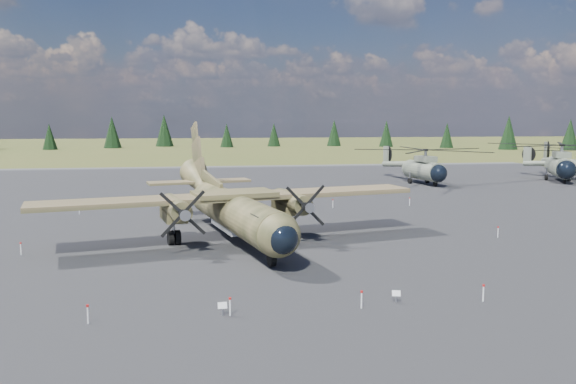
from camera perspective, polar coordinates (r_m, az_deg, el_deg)
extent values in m
plane|color=brown|center=(38.77, -1.22, -5.50)|extent=(500.00, 500.00, 0.00)
cube|color=#515155|center=(48.50, -2.91, -2.93)|extent=(120.00, 120.00, 0.04)
cylinder|color=#383A1F|center=(39.53, -5.29, -2.10)|extent=(6.10, 17.05, 2.62)
sphere|color=#383A1F|center=(31.65, -0.98, -4.41)|extent=(3.05, 3.05, 2.57)
sphere|color=black|center=(31.19, -0.65, -4.67)|extent=(2.24, 2.24, 1.89)
cube|color=black|center=(32.90, -1.90, -2.72)|extent=(2.15, 1.86, 0.52)
cone|color=#383A1F|center=(50.02, -8.86, 0.94)|extent=(3.87, 6.84, 3.95)
cube|color=#A2A4A7|center=(40.60, -5.64, -3.40)|extent=(2.92, 5.87, 0.47)
cube|color=#2F371C|center=(39.82, -5.49, -0.47)|extent=(27.25, 8.82, 0.33)
cube|color=#383A1F|center=(39.79, -5.50, -0.17)|extent=(6.21, 4.48, 0.33)
cylinder|color=#383A1F|center=(38.68, -11.39, -1.58)|extent=(2.40, 5.06, 1.41)
cube|color=#383A1F|center=(39.50, -11.56, -2.29)|extent=(2.04, 3.41, 0.75)
cone|color=gray|center=(35.72, -10.51, -2.28)|extent=(0.87, 0.97, 0.71)
cylinder|color=black|center=(39.79, -11.50, -4.56)|extent=(1.02, 1.18, 1.03)
cylinder|color=#383A1F|center=(40.98, 0.30, -0.94)|extent=(2.40, 5.06, 1.41)
cube|color=#383A1F|center=(41.76, -0.08, -1.64)|extent=(2.04, 3.41, 0.75)
cone|color=gray|center=(38.20, 2.00, -1.55)|extent=(0.87, 0.97, 0.71)
cylinder|color=black|center=(42.04, -0.08, -3.78)|extent=(1.02, 1.18, 1.03)
cube|color=#383A1F|center=(46.51, -7.90, 1.19)|extent=(1.74, 6.98, 1.57)
cube|color=#2F371C|center=(50.47, -8.98, 1.05)|extent=(9.23, 3.90, 0.21)
cylinder|color=gray|center=(32.89, -1.67, -5.68)|extent=(0.16, 0.16, 0.84)
cylinder|color=black|center=(33.05, -1.67, -6.83)|extent=(0.50, 0.93, 0.88)
cylinder|color=gray|center=(78.15, 13.60, 2.13)|extent=(3.45, 7.54, 2.53)
sphere|color=black|center=(75.05, 15.01, 1.84)|extent=(2.61, 2.61, 2.32)
sphere|color=gray|center=(81.29, 12.30, 2.35)|extent=(2.61, 2.61, 2.32)
cube|color=gray|center=(77.68, 13.79, 3.29)|extent=(2.12, 3.43, 0.76)
cylinder|color=gray|center=(77.63, 13.81, 3.84)|extent=(0.41, 0.41, 1.01)
cylinder|color=gray|center=(84.58, 11.06, 2.81)|extent=(1.96, 8.66, 1.45)
cube|color=gray|center=(87.85, 9.92, 3.82)|extent=(0.40, 1.43, 2.42)
cylinder|color=black|center=(88.01, 10.13, 3.82)|extent=(0.40, 2.61, 2.63)
cylinder|color=black|center=(75.71, 14.73, 0.82)|extent=(0.37, 0.72, 0.69)
cylinder|color=black|center=(78.65, 12.27, 1.12)|extent=(0.41, 0.84, 0.81)
cylinder|color=gray|center=(78.60, 12.28, 1.51)|extent=(0.16, 0.16, 1.46)
cylinder|color=black|center=(80.02, 13.97, 1.17)|extent=(0.41, 0.84, 0.81)
cylinder|color=gray|center=(79.96, 13.99, 1.55)|extent=(0.16, 0.16, 1.46)
cylinder|color=gray|center=(88.20, 25.92, 2.29)|extent=(5.91, 8.49, 2.80)
sphere|color=black|center=(84.26, 26.41, 2.03)|extent=(3.41, 3.41, 2.57)
sphere|color=gray|center=(92.15, 25.46, 2.50)|extent=(3.41, 3.41, 2.57)
cube|color=gray|center=(87.65, 26.03, 3.43)|extent=(3.22, 4.05, 0.84)
cylinder|color=gray|center=(87.61, 26.07, 3.98)|extent=(0.53, 0.53, 1.12)
cylinder|color=gray|center=(96.25, 25.04, 2.93)|extent=(4.85, 9.07, 1.60)
cube|color=gray|center=(100.30, 24.68, 3.89)|extent=(0.88, 1.53, 2.69)
cylinder|color=black|center=(100.37, 24.90, 3.88)|extent=(1.28, 2.67, 2.91)
cylinder|color=black|center=(85.06, 26.27, 1.02)|extent=(0.60, 0.82, 0.76)
cylinder|color=black|center=(89.39, 24.75, 1.37)|extent=(0.68, 0.95, 0.90)
cylinder|color=gray|center=(89.34, 24.77, 1.74)|extent=(0.21, 0.21, 1.62)
cylinder|color=black|center=(89.94, 26.65, 1.29)|extent=(0.68, 0.95, 0.90)
cylinder|color=gray|center=(89.89, 26.67, 1.67)|extent=(0.21, 0.21, 1.62)
sphere|color=gray|center=(92.81, 26.70, 2.27)|extent=(2.87, 2.87, 2.21)
cylinder|color=gray|center=(94.75, 24.87, 2.66)|extent=(3.78, 7.91, 1.37)
cube|color=gray|center=(96.72, 23.15, 3.54)|extent=(0.69, 1.33, 2.30)
cylinder|color=black|center=(97.00, 23.26, 3.55)|extent=(0.98, 2.34, 2.49)
cube|color=gray|center=(25.41, -6.68, -11.86)|extent=(0.07, 0.07, 0.50)
cube|color=white|center=(25.29, -6.68, -11.37)|extent=(0.41, 0.18, 0.28)
cube|color=gray|center=(27.41, 10.89, -10.52)|extent=(0.08, 0.08, 0.49)
cube|color=white|center=(27.30, 10.94, -10.07)|extent=(0.42, 0.25, 0.28)
cylinder|color=white|center=(25.70, -19.67, -11.68)|extent=(0.07, 0.07, 0.80)
cylinder|color=#B11412|center=(25.57, -19.71, -10.83)|extent=(0.12, 0.12, 0.10)
cylinder|color=white|center=(25.32, -5.90, -11.57)|extent=(0.07, 0.07, 0.80)
cylinder|color=#B11412|center=(25.19, -5.91, -10.71)|extent=(0.12, 0.12, 0.10)
cylinder|color=white|center=(26.34, 7.48, -10.84)|extent=(0.07, 0.07, 0.80)
cylinder|color=#B11412|center=(26.22, 7.49, -10.01)|extent=(0.12, 0.12, 0.10)
cylinder|color=white|center=(28.61, 19.23, -9.72)|extent=(0.07, 0.07, 0.80)
cylinder|color=#B11412|center=(28.50, 19.26, -8.95)|extent=(0.12, 0.12, 0.10)
cylinder|color=white|center=(55.08, -20.44, -1.73)|extent=(0.07, 0.07, 0.80)
cylinder|color=#B11412|center=(55.02, -20.46, -1.32)|extent=(0.12, 0.12, 0.10)
cylinder|color=white|center=(54.11, -12.10, -1.59)|extent=(0.07, 0.07, 0.80)
cylinder|color=#B11412|center=(54.06, -12.11, -1.17)|extent=(0.12, 0.12, 0.10)
cylinder|color=white|center=(54.32, -3.64, -1.41)|extent=(0.07, 0.07, 0.80)
cylinder|color=#B11412|center=(54.26, -3.64, -0.99)|extent=(0.12, 0.12, 0.10)
cylinder|color=white|center=(55.69, 4.58, -1.20)|extent=(0.07, 0.07, 0.80)
cylinder|color=#B11412|center=(55.63, 4.58, -0.80)|extent=(0.12, 0.12, 0.10)
cylinder|color=white|center=(58.13, 12.25, -0.99)|extent=(0.07, 0.07, 0.80)
cylinder|color=#B11412|center=(58.08, 12.26, -0.60)|extent=(0.12, 0.12, 0.10)
cylinder|color=white|center=(39.89, -25.50, -5.27)|extent=(0.07, 0.07, 0.80)
cylinder|color=#B11412|center=(39.81, -25.53, -4.70)|extent=(0.12, 0.12, 0.10)
cylinder|color=white|center=(44.13, 20.55, -3.87)|extent=(0.07, 0.07, 0.80)
cylinder|color=#B11412|center=(44.05, 20.57, -3.36)|extent=(0.12, 0.12, 0.10)
cone|color=black|center=(188.27, 26.73, 5.27)|extent=(5.18, 5.18, 9.26)
cone|color=black|center=(182.50, 21.49, 5.65)|extent=(5.74, 5.74, 10.24)
cone|color=black|center=(188.09, 15.83, 5.58)|extent=(4.51, 4.51, 8.05)
cone|color=black|center=(191.88, 9.95, 5.88)|extent=(4.92, 4.92, 8.79)
cone|color=black|center=(195.13, 4.70, 6.01)|extent=(5.02, 5.02, 8.96)
cone|color=black|center=(191.50, -1.45, 5.85)|extent=(4.42, 4.42, 7.89)
cone|color=black|center=(186.37, -6.25, 5.75)|extent=(4.33, 4.33, 7.73)
cone|color=black|center=(195.37, -12.46, 6.13)|extent=(6.02, 6.02, 10.76)
cone|color=black|center=(188.09, -17.44, 5.83)|extent=(5.63, 5.63, 10.06)
cone|color=black|center=(183.78, -23.07, 5.21)|extent=(4.40, 4.40, 7.85)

